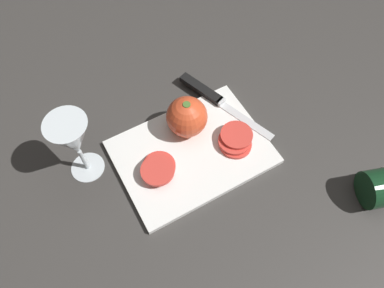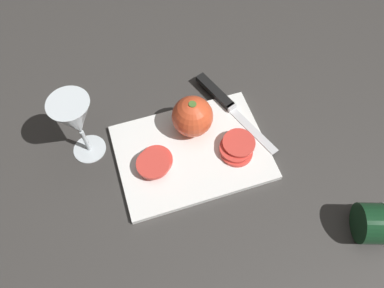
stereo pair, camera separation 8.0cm
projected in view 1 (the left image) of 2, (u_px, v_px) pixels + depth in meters
ground_plane at (222, 130)px, 0.87m from camera, size 3.00×3.00×0.00m
cutting_board at (192, 152)px, 0.83m from camera, size 0.33×0.24×0.01m
wine_glass at (73, 140)px, 0.72m from camera, size 0.08×0.08×0.18m
whole_tomato at (187, 117)px, 0.82m from camera, size 0.09×0.09×0.09m
knife at (208, 94)px, 0.90m from camera, size 0.11×0.26×0.01m
tomato_slice_stack_near at (158, 168)px, 0.79m from camera, size 0.08×0.09×0.02m
tomato_slice_stack_far at (235, 140)px, 0.83m from camera, size 0.08×0.08×0.02m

